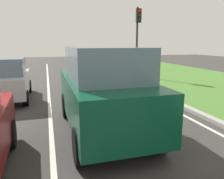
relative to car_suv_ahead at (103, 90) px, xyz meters
name	(u,v)px	position (x,y,z in m)	size (l,w,h in m)	color
ground_plane	(64,93)	(-0.69, 5.09, -1.17)	(60.00, 60.00, 0.00)	#383533
lane_line_center	(49,94)	(-1.39, 5.09, -1.16)	(0.12, 32.00, 0.01)	silver
lane_line_right_edge	(133,89)	(2.91, 5.09, -1.16)	(0.12, 32.00, 0.01)	silver
grass_verge_right	(211,84)	(7.81, 5.09, -1.14)	(9.00, 48.00, 0.06)	#47752D
curb_right	(142,87)	(3.41, 5.09, -1.11)	(0.24, 48.00, 0.12)	#9E9B93
car_suv_ahead	(103,90)	(0.00, 0.00, 0.00)	(1.97, 4.50, 2.28)	#0C472D
car_hatchback_far	(7,79)	(-3.04, 4.48, -0.28)	(1.79, 3.73, 1.78)	#B7BABF
traffic_light_near_right	(138,30)	(4.67, 8.82, 2.10)	(0.32, 0.50, 4.74)	#2D2D2D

